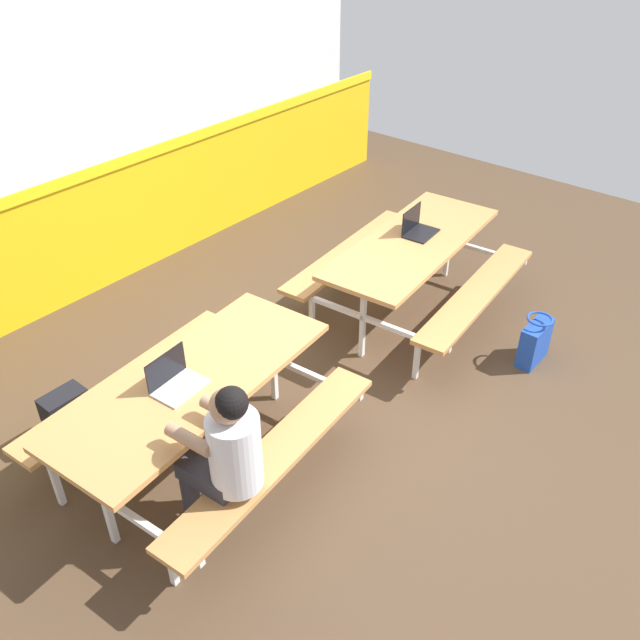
{
  "coord_description": "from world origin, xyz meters",
  "views": [
    {
      "loc": [
        -3.2,
        -2.47,
        3.45
      ],
      "look_at": [
        0.0,
        0.19,
        0.55
      ],
      "focal_mm": 37.39,
      "sensor_mm": 36.0,
      "label": 1
    }
  ],
  "objects_px": {
    "laptop_dark": "(418,228)",
    "backpack_dark": "(68,419)",
    "student_nearer": "(225,451)",
    "picnic_table_left": "(196,399)",
    "picnic_table_right": "(412,257)",
    "tote_bag_bright": "(535,342)",
    "laptop_silver": "(175,381)"
  },
  "relations": [
    {
      "from": "laptop_dark",
      "to": "backpack_dark",
      "type": "bearing_deg",
      "value": 164.09
    },
    {
      "from": "student_nearer",
      "to": "laptop_dark",
      "type": "bearing_deg",
      "value": 11.45
    },
    {
      "from": "laptop_dark",
      "to": "picnic_table_left",
      "type": "bearing_deg",
      "value": 179.95
    },
    {
      "from": "picnic_table_right",
      "to": "backpack_dark",
      "type": "height_order",
      "value": "picnic_table_right"
    },
    {
      "from": "picnic_table_right",
      "to": "tote_bag_bright",
      "type": "relative_size",
      "value": 4.69
    },
    {
      "from": "laptop_dark",
      "to": "tote_bag_bright",
      "type": "bearing_deg",
      "value": -93.9
    },
    {
      "from": "student_nearer",
      "to": "laptop_dark",
      "type": "height_order",
      "value": "student_nearer"
    },
    {
      "from": "laptop_dark",
      "to": "backpack_dark",
      "type": "height_order",
      "value": "laptop_dark"
    },
    {
      "from": "picnic_table_left",
      "to": "picnic_table_right",
      "type": "relative_size",
      "value": 1.0
    },
    {
      "from": "laptop_silver",
      "to": "laptop_dark",
      "type": "xyz_separation_m",
      "value": [
        2.71,
        -0.03,
        0.0
      ]
    },
    {
      "from": "picnic_table_left",
      "to": "student_nearer",
      "type": "xyz_separation_m",
      "value": [
        -0.28,
        -0.58,
        0.13
      ]
    },
    {
      "from": "laptop_silver",
      "to": "picnic_table_left",
      "type": "bearing_deg",
      "value": -13.15
    },
    {
      "from": "tote_bag_bright",
      "to": "picnic_table_right",
      "type": "bearing_deg",
      "value": 92.62
    },
    {
      "from": "student_nearer",
      "to": "tote_bag_bright",
      "type": "bearing_deg",
      "value": -13.45
    },
    {
      "from": "picnic_table_right",
      "to": "tote_bag_bright",
      "type": "height_order",
      "value": "picnic_table_right"
    },
    {
      "from": "student_nearer",
      "to": "tote_bag_bright",
      "type": "height_order",
      "value": "student_nearer"
    },
    {
      "from": "laptop_dark",
      "to": "laptop_silver",
      "type": "bearing_deg",
      "value": 179.38
    },
    {
      "from": "picnic_table_left",
      "to": "laptop_silver",
      "type": "distance_m",
      "value": 0.24
    },
    {
      "from": "picnic_table_left",
      "to": "backpack_dark",
      "type": "xyz_separation_m",
      "value": [
        -0.47,
        0.87,
        -0.36
      ]
    },
    {
      "from": "tote_bag_bright",
      "to": "backpack_dark",
      "type": "bearing_deg",
      "value": 144.5
    },
    {
      "from": "student_nearer",
      "to": "backpack_dark",
      "type": "distance_m",
      "value": 1.55
    },
    {
      "from": "picnic_table_left",
      "to": "picnic_table_right",
      "type": "xyz_separation_m",
      "value": [
        2.45,
        -0.05,
        0.0
      ]
    },
    {
      "from": "student_nearer",
      "to": "tote_bag_bright",
      "type": "distance_m",
      "value": 2.91
    },
    {
      "from": "picnic_table_right",
      "to": "laptop_silver",
      "type": "bearing_deg",
      "value": 178.23
    },
    {
      "from": "picnic_table_left",
      "to": "tote_bag_bright",
      "type": "xyz_separation_m",
      "value": [
        2.5,
        -1.25,
        -0.38
      ]
    },
    {
      "from": "laptop_silver",
      "to": "backpack_dark",
      "type": "bearing_deg",
      "value": 112.71
    },
    {
      "from": "student_nearer",
      "to": "laptop_silver",
      "type": "bearing_deg",
      "value": 74.62
    },
    {
      "from": "picnic_table_right",
      "to": "picnic_table_left",
      "type": "bearing_deg",
      "value": 178.78
    },
    {
      "from": "picnic_table_left",
      "to": "laptop_dark",
      "type": "relative_size",
      "value": 5.96
    },
    {
      "from": "backpack_dark",
      "to": "tote_bag_bright",
      "type": "xyz_separation_m",
      "value": [
        2.97,
        -2.12,
        -0.02
      ]
    },
    {
      "from": "picnic_table_right",
      "to": "laptop_silver",
      "type": "relative_size",
      "value": 5.96
    },
    {
      "from": "student_nearer",
      "to": "laptop_dark",
      "type": "distance_m",
      "value": 2.93
    }
  ]
}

